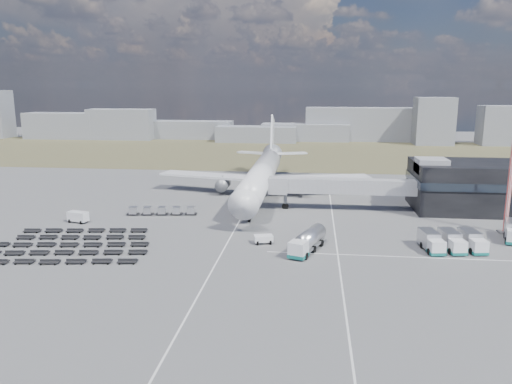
# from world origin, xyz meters

# --- Properties ---
(ground) EXTENTS (420.00, 420.00, 0.00)m
(ground) POSITION_xyz_m (0.00, 0.00, 0.00)
(ground) COLOR #565659
(ground) RESTS_ON ground
(grass_strip) EXTENTS (420.00, 90.00, 0.01)m
(grass_strip) POSITION_xyz_m (0.00, 110.00, 0.01)
(grass_strip) COLOR #4A4A2C
(grass_strip) RESTS_ON ground
(lane_markings) EXTENTS (47.12, 110.00, 0.01)m
(lane_markings) POSITION_xyz_m (9.77, 3.00, 0.01)
(lane_markings) COLOR silver
(lane_markings) RESTS_ON ground
(terminal) EXTENTS (30.40, 16.40, 11.00)m
(terminal) POSITION_xyz_m (47.77, 23.96, 5.25)
(terminal) COLOR black
(terminal) RESTS_ON ground
(jet_bridge) EXTENTS (30.30, 3.80, 7.05)m
(jet_bridge) POSITION_xyz_m (15.90, 20.42, 5.05)
(jet_bridge) COLOR #939399
(jet_bridge) RESTS_ON ground
(airliner) EXTENTS (51.59, 64.53, 17.62)m
(airliner) POSITION_xyz_m (0.00, 32.38, 5.29)
(airliner) COLOR white
(airliner) RESTS_ON ground
(skyline) EXTENTS (312.63, 24.57, 23.13)m
(skyline) POSITION_xyz_m (6.33, 150.34, 7.26)
(skyline) COLOR gray
(skyline) RESTS_ON ground
(fuel_tanker) EXTENTS (5.99, 10.63, 3.35)m
(fuel_tanker) POSITION_xyz_m (11.29, -7.02, 1.67)
(fuel_tanker) COLOR white
(fuel_tanker) RESTS_ON ground
(pushback_tug) EXTENTS (3.42, 2.49, 1.40)m
(pushback_tug) POSITION_xyz_m (4.00, -3.88, 0.70)
(pushback_tug) COLOR white
(pushback_tug) RESTS_ON ground
(utility_van) EXTENTS (4.23, 2.74, 2.12)m
(utility_van) POSITION_xyz_m (-32.41, 4.87, 1.06)
(utility_van) COLOR white
(utility_van) RESTS_ON ground
(catering_truck) EXTENTS (3.01, 5.96, 2.63)m
(catering_truck) POSITION_xyz_m (12.80, 41.74, 1.34)
(catering_truck) COLOR white
(catering_truck) RESTS_ON ground
(service_trucks_near) EXTENTS (9.81, 7.96, 2.72)m
(service_trucks_near) POSITION_xyz_m (34.01, -3.78, 1.48)
(service_trucks_near) COLOR white
(service_trucks_near) RESTS_ON ground
(uld_row) EXTENTS (14.09, 3.23, 1.54)m
(uld_row) POSITION_xyz_m (-18.16, 12.08, 0.92)
(uld_row) COLOR black
(uld_row) RESTS_ON ground
(baggage_dollies) EXTENTS (27.49, 20.20, 0.68)m
(baggage_dollies) POSITION_xyz_m (-27.18, -9.26, 0.34)
(baggage_dollies) COLOR black
(baggage_dollies) RESTS_ON ground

